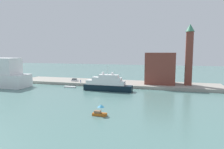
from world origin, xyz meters
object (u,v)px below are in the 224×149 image
small_motorboat (100,111)px  work_barge (70,87)px  mooring_bollard (108,83)px  harbor_building (160,68)px  bell_tower (189,53)px  large_yacht (107,84)px  person_figure (81,81)px  parked_car (75,80)px

small_motorboat → work_barge: size_ratio=0.66×
mooring_bollard → harbor_building: bearing=20.9°
harbor_building → bell_tower: (13.45, -1.16, 7.93)m
large_yacht → mooring_bollard: size_ratio=29.25×
large_yacht → person_figure: (-18.03, 10.22, -0.76)m
parked_car → work_barge: bearing=-74.2°
small_motorboat → work_barge: small_motorboat is taller
small_motorboat → parked_car: small_motorboat is taller
work_barge → bell_tower: (56.47, 15.50, 17.00)m
work_barge → harbor_building: (43.02, 16.66, 9.07)m
large_yacht → harbor_building: 30.44m
parked_car → mooring_bollard: bearing=-13.0°
mooring_bollard → bell_tower: bearing=12.3°
harbor_building → bell_tower: bell_tower is taller
person_figure → mooring_bollard: (15.64, -0.41, -0.44)m
large_yacht → mooring_bollard: (-2.40, 9.81, -1.19)m
small_motorboat → person_figure: person_figure is taller
work_barge → bell_tower: bell_tower is taller
work_barge → bell_tower: size_ratio=0.20×
large_yacht → person_figure: large_yacht is taller
parked_car → mooring_bollard: 21.99m
person_figure → large_yacht: bearing=-29.6°
large_yacht → parked_car: bearing=148.3°
harbor_building → person_figure: 42.27m
large_yacht → small_motorboat: large_yacht is taller
work_barge → large_yacht: bearing=-7.5°
bell_tower → small_motorboat: bearing=-117.0°
small_motorboat → bell_tower: bearing=63.0°
parked_car → bell_tower: bearing=3.3°
small_motorboat → mooring_bollard: 46.21m
bell_tower → large_yacht: bearing=-153.2°
harbor_building → person_figure: size_ratio=9.01×
small_motorboat → harbor_building: size_ratio=0.25×
bell_tower → parked_car: size_ratio=7.78×
bell_tower → harbor_building: bearing=175.1°
harbor_building → person_figure: bearing=-167.3°
small_motorboat → large_yacht: bearing=104.5°
parked_car → person_figure: bearing=-37.9°
person_figure → mooring_bollard: size_ratio=2.30×
work_barge → parked_car: size_ratio=1.58×
work_barge → parked_car: 12.64m
harbor_building → bell_tower: size_ratio=0.54×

